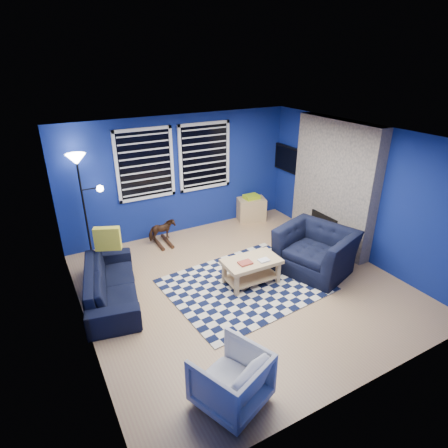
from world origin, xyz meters
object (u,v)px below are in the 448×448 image
object	(u,v)px
tv	(289,159)
sofa	(111,284)
floor_lamp	(80,174)
rocking_horse	(162,231)
coffee_table	(251,266)
cabinet	(251,209)
armchair_big	(316,250)
armchair_bent	(231,379)

from	to	relation	value
tv	sofa	xyz separation A→B (m)	(-4.45, -1.33, -1.12)
tv	sofa	distance (m)	4.78
floor_lamp	tv	bearing A→B (deg)	-3.17
rocking_horse	floor_lamp	bearing A→B (deg)	79.62
coffee_table	cabinet	xyz separation A→B (m)	(1.45, 2.27, -0.06)
armchair_big	cabinet	distance (m)	2.47
rocking_horse	floor_lamp	xyz separation A→B (m)	(-1.36, 0.17, 1.35)
sofa	floor_lamp	xyz separation A→B (m)	(0.01, 1.58, 1.37)
armchair_big	rocking_horse	bearing A→B (deg)	-157.65
tv	armchair_big	size ratio (longest dim) A/B	0.82
tv	rocking_horse	size ratio (longest dim) A/B	1.87
armchair_big	cabinet	xyz separation A→B (m)	(0.22, 2.46, -0.13)
sofa	tv	bearing A→B (deg)	-61.84
rocking_horse	floor_lamp	size ratio (longest dim) A/B	0.27
tv	armchair_bent	xyz separation A→B (m)	(-3.77, -3.93, -1.06)
sofa	coffee_table	xyz separation A→B (m)	(2.18, -0.70, 0.05)
cabinet	floor_lamp	distance (m)	3.88
armchair_bent	coffee_table	bearing A→B (deg)	-149.72
tv	armchair_big	world-z (taller)	tv
armchair_big	coffee_table	xyz separation A→B (m)	(-1.23, 0.19, -0.07)
sofa	armchair_big	size ratio (longest dim) A/B	1.57
rocking_horse	sofa	bearing A→B (deg)	132.45
armchair_bent	cabinet	bearing A→B (deg)	-146.82
tv	cabinet	size ratio (longest dim) A/B	1.39
sofa	coffee_table	world-z (taller)	sofa
rocking_horse	armchair_big	bearing A→B (deg)	-141.72
coffee_table	armchair_bent	bearing A→B (deg)	-128.05
sofa	armchair_big	bearing A→B (deg)	-92.96
armchair_big	armchair_bent	world-z (taller)	armchair_big
sofa	cabinet	xyz separation A→B (m)	(3.63, 1.58, -0.01)
cabinet	floor_lamp	bearing A→B (deg)	-163.66
armchair_big	cabinet	bearing A→B (deg)	155.50
armchair_bent	floor_lamp	size ratio (longest dim) A/B	0.37
cabinet	floor_lamp	world-z (taller)	floor_lamp
sofa	cabinet	distance (m)	3.96
tv	coffee_table	world-z (taller)	tv
tv	rocking_horse	world-z (taller)	tv
armchair_bent	sofa	bearing A→B (deg)	-96.82
cabinet	coffee_table	bearing A→B (deg)	-106.27
tv	coffee_table	bearing A→B (deg)	-138.35
rocking_horse	coffee_table	distance (m)	2.25
armchair_big	floor_lamp	bearing A→B (deg)	-145.17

